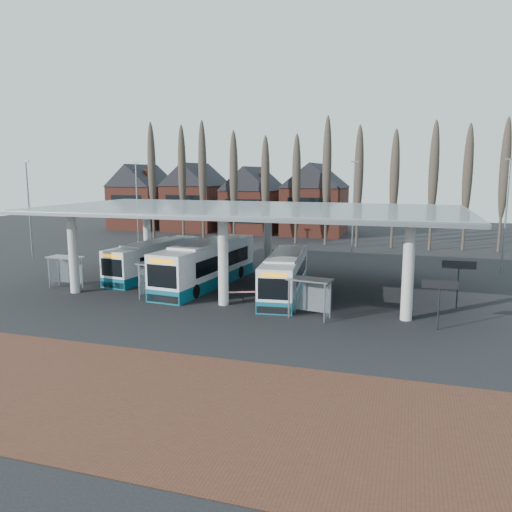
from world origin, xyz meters
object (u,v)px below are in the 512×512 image
(shelter_0, at_px, (66,265))
(shelter_1, at_px, (159,273))
(bus_1, at_px, (207,265))
(bus_2, at_px, (285,275))
(shelter_2, at_px, (310,289))
(bus_0, at_px, (155,260))

(shelter_0, height_order, shelter_1, shelter_1)
(bus_1, distance_m, bus_2, 6.84)
(shelter_1, bearing_deg, shelter_2, -1.00)
(bus_2, height_order, shelter_0, bus_2)
(shelter_2, bearing_deg, bus_1, 155.43)
(shelter_1, bearing_deg, bus_2, 31.77)
(bus_2, bearing_deg, shelter_1, -160.91)
(shelter_2, bearing_deg, shelter_0, -177.83)
(bus_0, bearing_deg, shelter_1, -51.88)
(bus_2, distance_m, shelter_0, 17.19)
(bus_1, height_order, shelter_2, bus_1)
(bus_0, height_order, shelter_1, bus_0)
(bus_1, height_order, bus_2, bus_1)
(shelter_0, relative_size, shelter_1, 0.92)
(shelter_0, relative_size, shelter_2, 0.95)
(shelter_2, bearing_deg, bus_2, 128.46)
(bus_1, bearing_deg, bus_0, 166.32)
(shelter_0, bearing_deg, shelter_2, -4.50)
(shelter_1, distance_m, shelter_2, 11.28)
(bus_1, height_order, shelter_0, bus_1)
(bus_0, bearing_deg, shelter_2, -21.29)
(shelter_1, bearing_deg, shelter_0, 178.18)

